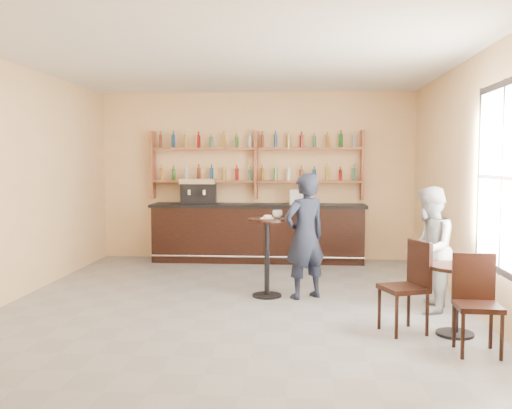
# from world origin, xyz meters

# --- Properties ---
(floor) EXTENTS (7.00, 7.00, 0.00)m
(floor) POSITION_xyz_m (0.00, 0.00, 0.00)
(floor) COLOR slate
(floor) RESTS_ON ground
(ceiling) EXTENTS (7.00, 7.00, 0.00)m
(ceiling) POSITION_xyz_m (0.00, 0.00, 3.20)
(ceiling) COLOR white
(ceiling) RESTS_ON wall_back
(wall_back) EXTENTS (7.00, 0.00, 7.00)m
(wall_back) POSITION_xyz_m (0.00, 3.50, 1.60)
(wall_back) COLOR #F5C78B
(wall_back) RESTS_ON floor
(wall_front) EXTENTS (7.00, 0.00, 7.00)m
(wall_front) POSITION_xyz_m (0.00, -3.50, 1.60)
(wall_front) COLOR #F5C78B
(wall_front) RESTS_ON floor
(wall_left) EXTENTS (0.00, 7.00, 7.00)m
(wall_left) POSITION_xyz_m (-3.00, 0.00, 1.60)
(wall_left) COLOR #F5C78B
(wall_left) RESTS_ON floor
(wall_right) EXTENTS (0.00, 7.00, 7.00)m
(wall_right) POSITION_xyz_m (3.00, 0.00, 1.60)
(wall_right) COLOR #F5C78B
(wall_right) RESTS_ON floor
(window_pane) EXTENTS (0.00, 2.00, 2.00)m
(window_pane) POSITION_xyz_m (2.99, -1.20, 1.70)
(window_pane) COLOR white
(window_pane) RESTS_ON wall_right
(window_frame) EXTENTS (0.04, 1.70, 2.10)m
(window_frame) POSITION_xyz_m (2.99, -1.20, 1.70)
(window_frame) COLOR black
(window_frame) RESTS_ON wall_right
(shelf_unit) EXTENTS (4.00, 0.26, 1.40)m
(shelf_unit) POSITION_xyz_m (0.00, 3.37, 1.81)
(shelf_unit) COLOR brown
(shelf_unit) RESTS_ON wall_back
(liquor_bottles) EXTENTS (3.68, 0.10, 1.00)m
(liquor_bottles) POSITION_xyz_m (0.00, 3.37, 1.98)
(liquor_bottles) COLOR #8C5919
(liquor_bottles) RESTS_ON shelf_unit
(bar_counter) EXTENTS (4.00, 0.78, 1.08)m
(bar_counter) POSITION_xyz_m (0.05, 3.15, 0.54)
(bar_counter) COLOR black
(bar_counter) RESTS_ON floor
(espresso_machine) EXTENTS (0.70, 0.49, 0.47)m
(espresso_machine) POSITION_xyz_m (-1.07, 3.15, 1.32)
(espresso_machine) COLOR black
(espresso_machine) RESTS_ON bar_counter
(pastry_case) EXTENTS (0.50, 0.42, 0.28)m
(pastry_case) POSITION_xyz_m (0.87, 3.15, 1.22)
(pastry_case) COLOR silver
(pastry_case) RESTS_ON bar_counter
(pedestal_table) EXTENTS (0.67, 0.67, 1.09)m
(pedestal_table) POSITION_xyz_m (0.39, 0.34, 0.55)
(pedestal_table) COLOR black
(pedestal_table) RESTS_ON floor
(napkin) EXTENTS (0.18, 0.18, 0.00)m
(napkin) POSITION_xyz_m (0.39, 0.34, 1.10)
(napkin) COLOR white
(napkin) RESTS_ON pedestal_table
(donut) EXTENTS (0.13, 0.13, 0.04)m
(donut) POSITION_xyz_m (0.40, 0.33, 1.12)
(donut) COLOR #E58853
(donut) RESTS_ON napkin
(cup_pedestal) EXTENTS (0.17, 0.17, 0.11)m
(cup_pedestal) POSITION_xyz_m (0.53, 0.44, 1.15)
(cup_pedestal) COLOR white
(cup_pedestal) RESTS_ON pedestal_table
(man_main) EXTENTS (0.75, 0.69, 1.72)m
(man_main) POSITION_xyz_m (0.91, 0.29, 0.86)
(man_main) COLOR black
(man_main) RESTS_ON floor
(cafe_table) EXTENTS (0.68, 0.68, 0.76)m
(cafe_table) POSITION_xyz_m (2.52, -1.27, 0.38)
(cafe_table) COLOR black
(cafe_table) RESTS_ON floor
(cup_cafe) EXTENTS (0.12, 0.12, 0.09)m
(cup_cafe) POSITION_xyz_m (2.57, -1.27, 0.81)
(cup_cafe) COLOR white
(cup_cafe) RESTS_ON cafe_table
(chair_west) EXTENTS (0.56, 0.56, 1.01)m
(chair_west) POSITION_xyz_m (1.97, -1.22, 0.50)
(chair_west) COLOR black
(chair_west) RESTS_ON floor
(chair_south) EXTENTS (0.43, 0.43, 0.96)m
(chair_south) POSITION_xyz_m (2.57, -1.87, 0.48)
(chair_south) COLOR black
(chair_south) RESTS_ON floor
(patron_second) EXTENTS (0.78, 0.90, 1.57)m
(patron_second) POSITION_xyz_m (2.45, -0.28, 0.78)
(patron_second) COLOR #95969A
(patron_second) RESTS_ON floor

